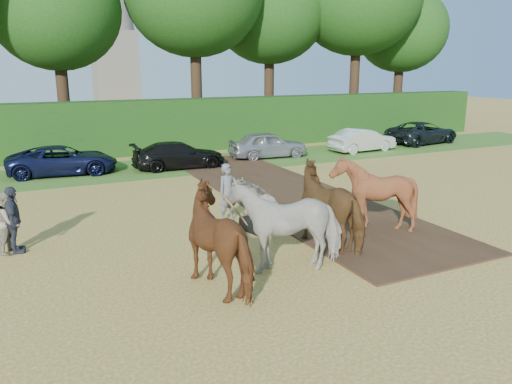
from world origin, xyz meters
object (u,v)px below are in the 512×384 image
at_px(spectator_near, 10,222).
at_px(spectator_far, 13,220).
at_px(parked_cars, 237,148).
at_px(plough_team, 309,212).

bearing_deg(spectator_near, spectator_far, -116.25).
height_order(spectator_far, parked_cars, spectator_far).
bearing_deg(plough_team, parked_cars, 74.47).
bearing_deg(spectator_far, parked_cars, -46.24).
height_order(spectator_near, parked_cars, spectator_near).
relative_size(spectator_far, plough_team, 0.24).
bearing_deg(parked_cars, spectator_far, -137.47).
height_order(spectator_near, spectator_far, spectator_far).
xyz_separation_m(spectator_near, plough_team, (7.07, -3.47, 0.28)).
height_order(spectator_near, plough_team, plough_team).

